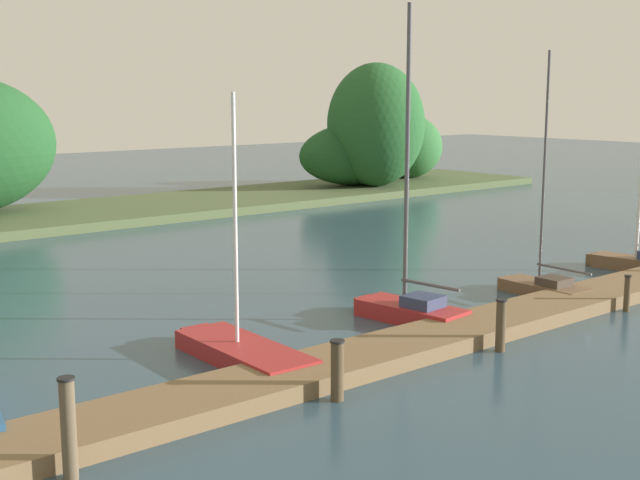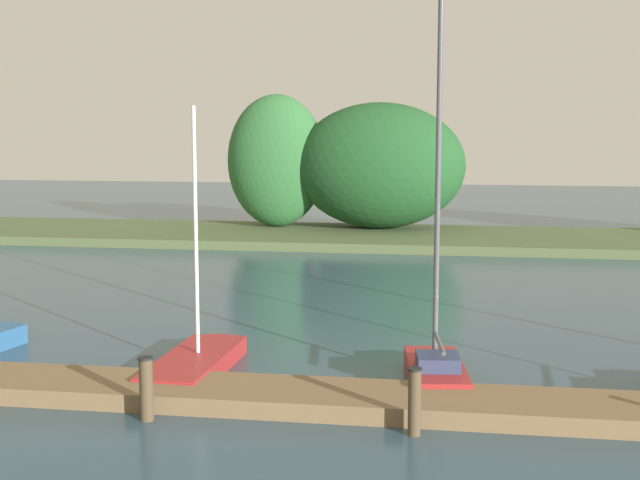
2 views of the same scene
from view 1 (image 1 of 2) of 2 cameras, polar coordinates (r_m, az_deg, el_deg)
name	(u,v)px [view 1 (image 1 of 2)]	position (r m, az deg, el deg)	size (l,w,h in m)	color
dock_pier	(385,352)	(18.75, 4.41, -7.50)	(29.42, 1.80, 0.35)	brown
far_shore	(60,157)	(40.93, -17.03, 5.33)	(65.14, 8.76, 7.45)	#4C5B38
sailboat_2	(240,349)	(18.68, -5.40, -7.33)	(1.41, 4.12, 5.78)	maroon
sailboat_3	(409,303)	(21.83, 5.99, -4.23)	(1.48, 3.21, 7.91)	maroon
sailboat_4	(543,284)	(25.24, 14.73, -2.90)	(1.14, 3.05, 6.92)	brown
sailboat_5	(640,259)	(29.62, 20.71, -1.21)	(1.37, 3.52, 5.91)	brown
mooring_piling_1	(69,428)	(13.53, -16.53, -12.04)	(0.27, 0.27, 1.61)	brown
mooring_piling_2	(337,370)	(16.19, 1.16, -8.73)	(0.29, 0.29, 1.19)	#4C3D28
mooring_piling_3	(501,325)	(19.58, 12.04, -5.61)	(0.26, 0.26, 1.20)	#4C3D28
mooring_piling_4	(627,293)	(24.04, 19.92, -3.38)	(0.19, 0.19, 0.99)	#4C3D28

